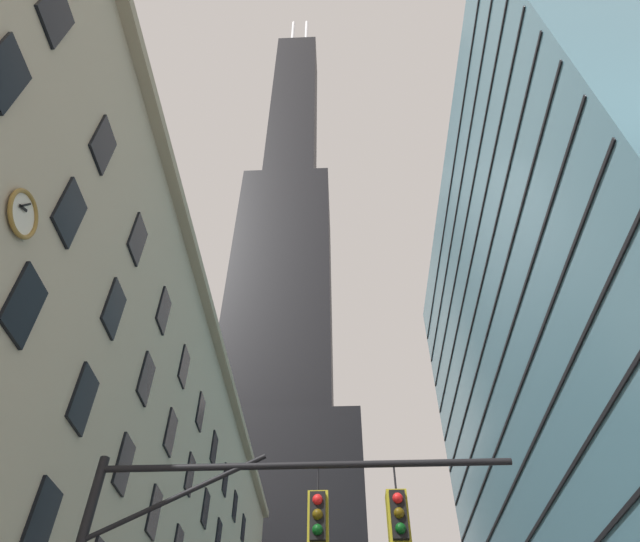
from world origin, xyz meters
name	(u,v)px	position (x,y,z in m)	size (l,w,h in m)	color
station_building	(57,537)	(-18.78, 24.91, 13.84)	(16.23, 61.83, 27.72)	#B2A88E
dark_skyscraper	(280,356)	(-13.22, 78.44, 65.74)	(28.58, 28.58, 225.76)	black
glass_office_midrise	(594,372)	(19.17, 30.95, 28.45)	(16.44, 51.65, 56.91)	teal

